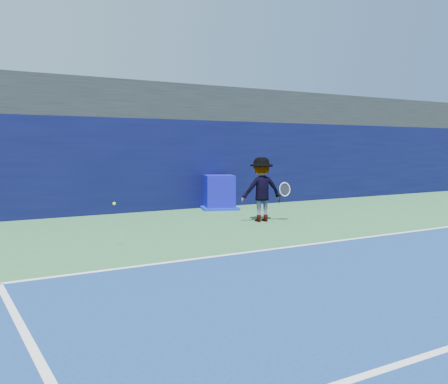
{
  "coord_description": "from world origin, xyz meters",
  "views": [
    {
      "loc": [
        -5.83,
        -5.06,
        2.04
      ],
      "look_at": [
        0.26,
        5.2,
        1.0
      ],
      "focal_mm": 40.0,
      "sensor_mm": 36.0,
      "label": 1
    }
  ],
  "objects": [
    {
      "name": "baseline",
      "position": [
        0.0,
        3.0,
        0.01
      ],
      "size": [
        24.0,
        0.1,
        0.01
      ],
      "primitive_type": "cube",
      "color": "white",
      "rests_on": "ground"
    },
    {
      "name": "back_wall_assembly",
      "position": [
        -0.0,
        10.5,
        1.5
      ],
      "size": [
        36.0,
        1.03,
        3.0
      ],
      "color": "#090B32",
      "rests_on": "ground"
    },
    {
      "name": "tennis_ball",
      "position": [
        -2.56,
        4.9,
        0.91
      ],
      "size": [
        0.06,
        0.06,
        0.06
      ],
      "color": "#DCEB1A",
      "rests_on": "ground"
    },
    {
      "name": "tennis_player",
      "position": [
        2.16,
        6.36,
        0.9
      ],
      "size": [
        1.4,
        0.92,
        1.8
      ],
      "color": "silver",
      "rests_on": "ground"
    },
    {
      "name": "ground",
      "position": [
        0.0,
        0.0,
        0.0
      ],
      "size": [
        80.0,
        80.0,
        0.0
      ],
      "primitive_type": "plane",
      "color": "#2E673B",
      "rests_on": "ground"
    },
    {
      "name": "stadium_band",
      "position": [
        0.0,
        11.5,
        3.6
      ],
      "size": [
        36.0,
        3.0,
        1.2
      ],
      "primitive_type": "cube",
      "color": "black",
      "rests_on": "back_wall_assembly"
    },
    {
      "name": "equipment_cart",
      "position": [
        2.59,
        9.47,
        0.52
      ],
      "size": [
        1.52,
        1.52,
        1.15
      ],
      "color": "#0F0B9E",
      "rests_on": "ground"
    }
  ]
}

